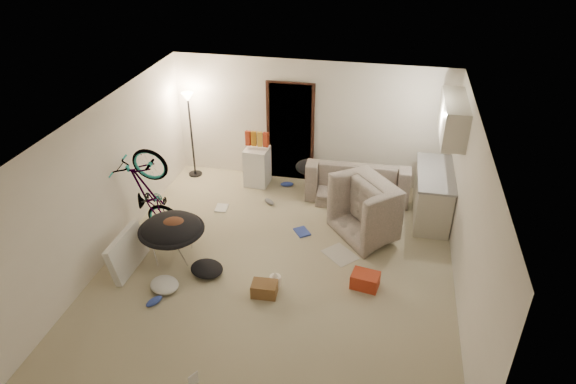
% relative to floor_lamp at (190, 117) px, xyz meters
% --- Properties ---
extents(floor, '(5.50, 6.00, 0.02)m').
position_rel_floor_lamp_xyz_m(floor, '(2.40, -2.65, -1.32)').
color(floor, '#B2A888').
rests_on(floor, ground).
extents(ceiling, '(5.50, 6.00, 0.02)m').
position_rel_floor_lamp_xyz_m(ceiling, '(2.40, -2.65, 1.20)').
color(ceiling, white).
rests_on(ceiling, wall_back).
extents(wall_back, '(5.50, 0.02, 2.50)m').
position_rel_floor_lamp_xyz_m(wall_back, '(2.40, 0.36, -0.06)').
color(wall_back, white).
rests_on(wall_back, floor).
extents(wall_front, '(5.50, 0.02, 2.50)m').
position_rel_floor_lamp_xyz_m(wall_front, '(2.40, -5.66, -0.06)').
color(wall_front, white).
rests_on(wall_front, floor).
extents(wall_left, '(0.02, 6.00, 2.50)m').
position_rel_floor_lamp_xyz_m(wall_left, '(-0.36, -2.65, -0.06)').
color(wall_left, white).
rests_on(wall_left, floor).
extents(wall_right, '(0.02, 6.00, 2.50)m').
position_rel_floor_lamp_xyz_m(wall_right, '(5.16, -2.65, -0.06)').
color(wall_right, white).
rests_on(wall_right, floor).
extents(doorway, '(0.85, 0.10, 2.04)m').
position_rel_floor_lamp_xyz_m(doorway, '(2.00, 0.32, -0.29)').
color(doorway, black).
rests_on(doorway, floor).
extents(door_trim, '(0.97, 0.04, 2.10)m').
position_rel_floor_lamp_xyz_m(door_trim, '(2.00, 0.29, -0.29)').
color(door_trim, '#341A12').
rests_on(door_trim, floor).
extents(floor_lamp, '(0.28, 0.28, 1.81)m').
position_rel_floor_lamp_xyz_m(floor_lamp, '(0.00, 0.00, 0.00)').
color(floor_lamp, black).
rests_on(floor_lamp, floor).
extents(kitchen_counter, '(0.60, 1.50, 0.88)m').
position_rel_floor_lamp_xyz_m(kitchen_counter, '(4.83, -0.65, -0.87)').
color(kitchen_counter, beige).
rests_on(kitchen_counter, floor).
extents(counter_top, '(0.64, 1.54, 0.04)m').
position_rel_floor_lamp_xyz_m(counter_top, '(4.83, -0.65, -0.41)').
color(counter_top, gray).
rests_on(counter_top, kitchen_counter).
extents(kitchen_uppers, '(0.38, 1.40, 0.65)m').
position_rel_floor_lamp_xyz_m(kitchen_uppers, '(4.96, -0.65, 0.64)').
color(kitchen_uppers, beige).
rests_on(kitchen_uppers, wall_right).
extents(sofa, '(1.98, 0.83, 0.57)m').
position_rel_floor_lamp_xyz_m(sofa, '(3.44, -0.20, -1.02)').
color(sofa, '#3C443D').
rests_on(sofa, floor).
extents(armchair, '(1.57, 1.59, 0.78)m').
position_rel_floor_lamp_xyz_m(armchair, '(3.97, -1.29, -0.92)').
color(armchair, '#3C443D').
rests_on(armchair, floor).
extents(bicycle, '(1.78, 0.80, 1.02)m').
position_rel_floor_lamp_xyz_m(bicycle, '(0.10, -2.24, -0.84)').
color(bicycle, black).
rests_on(bicycle, floor).
extents(mini_fridge, '(0.49, 0.49, 0.78)m').
position_rel_floor_lamp_xyz_m(mini_fridge, '(1.40, -0.10, -0.92)').
color(mini_fridge, white).
rests_on(mini_fridge, floor).
extents(snack_box_0, '(0.11, 0.08, 0.30)m').
position_rel_floor_lamp_xyz_m(snack_box_0, '(1.23, -0.10, -0.31)').
color(snack_box_0, '#AA3219').
rests_on(snack_box_0, mini_fridge).
extents(snack_box_1, '(0.10, 0.07, 0.30)m').
position_rel_floor_lamp_xyz_m(snack_box_1, '(1.35, -0.10, -0.31)').
color(snack_box_1, '#C77918').
rests_on(snack_box_1, mini_fridge).
extents(snack_box_2, '(0.11, 0.09, 0.30)m').
position_rel_floor_lamp_xyz_m(snack_box_2, '(1.47, -0.10, -0.31)').
color(snack_box_2, gold).
rests_on(snack_box_2, mini_fridge).
extents(snack_box_3, '(0.11, 0.08, 0.30)m').
position_rel_floor_lamp_xyz_m(snack_box_3, '(1.59, -0.10, -0.31)').
color(snack_box_3, '#AA3219').
rests_on(snack_box_3, mini_fridge).
extents(saucer_chair, '(1.06, 1.06, 0.75)m').
position_rel_floor_lamp_xyz_m(saucer_chair, '(0.70, -2.78, -0.86)').
color(saucer_chair, silver).
rests_on(saucer_chair, floor).
extents(hoodie, '(0.61, 0.57, 0.22)m').
position_rel_floor_lamp_xyz_m(hoodie, '(0.75, -2.81, -0.65)').
color(hoodie, '#4F2B1B').
rests_on(hoodie, saucer_chair).
extents(sofa_drape, '(0.58, 0.48, 0.28)m').
position_rel_floor_lamp_xyz_m(sofa_drape, '(2.49, -0.20, -0.77)').
color(sofa_drape, black).
rests_on(sofa_drape, sofa).
extents(tv_box, '(0.25, 0.94, 0.63)m').
position_rel_floor_lamp_xyz_m(tv_box, '(0.10, -3.20, -1.00)').
color(tv_box, silver).
rests_on(tv_box, floor).
extents(drink_case_a, '(0.39, 0.29, 0.21)m').
position_rel_floor_lamp_xyz_m(drink_case_a, '(2.36, -3.37, -1.20)').
color(drink_case_a, brown).
rests_on(drink_case_a, floor).
extents(drink_case_b, '(0.45, 0.37, 0.24)m').
position_rel_floor_lamp_xyz_m(drink_case_b, '(3.81, -2.88, -1.19)').
color(drink_case_b, '#AA3219').
rests_on(drink_case_b, floor).
extents(juicer, '(0.18, 0.18, 0.25)m').
position_rel_floor_lamp_xyz_m(juicer, '(2.47, -3.14, -1.20)').
color(juicer, white).
rests_on(juicer, floor).
extents(newspaper, '(0.68, 0.67, 0.01)m').
position_rel_floor_lamp_xyz_m(newspaper, '(3.35, -2.17, -1.30)').
color(newspaper, '#BCB8AE').
rests_on(newspaper, floor).
extents(book_blue, '(0.35, 0.37, 0.03)m').
position_rel_floor_lamp_xyz_m(book_blue, '(2.62, -1.67, -1.29)').
color(book_blue, '#2E44A9').
rests_on(book_blue, floor).
extents(book_white, '(0.25, 0.31, 0.03)m').
position_rel_floor_lamp_xyz_m(book_white, '(0.98, -1.20, -1.29)').
color(book_white, silver).
rests_on(book_white, floor).
extents(shoe_0, '(0.28, 0.17, 0.10)m').
position_rel_floor_lamp_xyz_m(shoe_0, '(2.01, -0.10, -1.26)').
color(shoe_0, '#2E44A9').
rests_on(shoe_0, floor).
extents(shoe_1, '(0.26, 0.24, 0.09)m').
position_rel_floor_lamp_xyz_m(shoe_1, '(1.82, -0.84, -1.26)').
color(shoe_1, slate).
rests_on(shoe_1, floor).
extents(shoe_2, '(0.24, 0.30, 0.10)m').
position_rel_floor_lamp_xyz_m(shoe_2, '(0.84, -3.90, -1.26)').
color(shoe_2, '#2E44A9').
rests_on(shoe_2, floor).
extents(clothes_lump_a, '(0.66, 0.61, 0.17)m').
position_rel_floor_lamp_xyz_m(clothes_lump_a, '(1.35, -3.07, -1.22)').
color(clothes_lump_a, black).
rests_on(clothes_lump_a, floor).
extents(clothes_lump_c, '(0.61, 0.59, 0.15)m').
position_rel_floor_lamp_xyz_m(clothes_lump_c, '(0.85, -3.55, -1.23)').
color(clothes_lump_c, silver).
rests_on(clothes_lump_c, floor).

